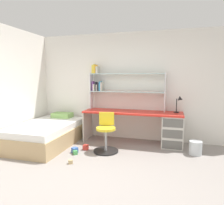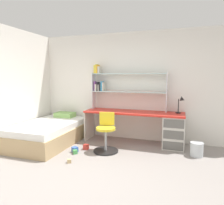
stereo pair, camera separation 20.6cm
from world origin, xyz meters
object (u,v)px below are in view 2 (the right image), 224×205
at_px(desk_lamp, 181,102).
at_px(toy_block_red_3, 86,147).
at_px(desk, 160,127).
at_px(waste_bin, 197,149).
at_px(swivel_chair, 106,136).
at_px(bed_platform, 49,133).
at_px(bookshelf_hutch, 118,84).
at_px(toy_block_blue_2, 75,149).
at_px(toy_block_natural_0, 69,161).
at_px(toy_block_green_1, 75,152).

height_order(desk_lamp, toy_block_red_3, desk_lamp).
xyz_separation_m(desk, waste_bin, (0.75, -0.41, -0.30)).
bearing_deg(swivel_chair, bed_platform, 176.92).
height_order(bookshelf_hutch, toy_block_blue_2, bookshelf_hutch).
relative_size(waste_bin, toy_block_natural_0, 3.86).
height_order(waste_bin, toy_block_blue_2, waste_bin).
bearing_deg(toy_block_green_1, swivel_chair, 33.23).
bearing_deg(toy_block_red_3, toy_block_green_1, -106.54).
xyz_separation_m(desk, toy_block_blue_2, (-1.64, -0.98, -0.38)).
bearing_deg(swivel_chair, bookshelf_hutch, 90.98).
distance_m(bed_platform, waste_bin, 3.25).
relative_size(desk, desk_lamp, 5.98).
distance_m(desk_lamp, waste_bin, 1.05).
distance_m(waste_bin, toy_block_natural_0, 2.47).
distance_m(desk_lamp, swivel_chair, 1.81).
relative_size(desk, toy_block_natural_0, 32.28).
relative_size(toy_block_natural_0, toy_block_red_3, 0.69).
relative_size(desk, bed_platform, 1.19).
height_order(swivel_chair, waste_bin, swivel_chair).
xyz_separation_m(desk, toy_block_green_1, (-1.58, -1.07, -0.40)).
height_order(toy_block_green_1, toy_block_blue_2, toy_block_blue_2).
bearing_deg(toy_block_red_3, toy_block_natural_0, -88.36).
bearing_deg(toy_block_blue_2, desk_lamp, 27.46).
bearing_deg(desk, desk_lamp, 12.77).
bearing_deg(desk_lamp, desk, -167.23).
bearing_deg(toy_block_green_1, bookshelf_hutch, 67.43).
xyz_separation_m(bookshelf_hutch, waste_bin, (1.81, -0.60, -1.25)).
distance_m(desk, swivel_chair, 1.27).
bearing_deg(bed_platform, toy_block_green_1, -25.36).
height_order(desk_lamp, toy_block_blue_2, desk_lamp).
bearing_deg(toy_block_red_3, desk_lamp, 23.98).
xyz_separation_m(desk, toy_block_red_3, (-1.49, -0.76, -0.38)).
xyz_separation_m(waste_bin, toy_block_red_3, (-2.24, -0.35, -0.09)).
relative_size(swivel_chair, toy_block_blue_2, 7.60).
relative_size(swivel_chair, waste_bin, 2.94).
xyz_separation_m(toy_block_natural_0, toy_block_green_1, (-0.11, 0.43, 0.00)).
bearing_deg(waste_bin, bookshelf_hutch, 161.67).
bearing_deg(toy_block_natural_0, toy_block_blue_2, 108.03).
relative_size(waste_bin, toy_block_green_1, 3.45).
bearing_deg(toy_block_blue_2, desk, 30.79).
height_order(waste_bin, toy_block_natural_0, waste_bin).
distance_m(desk, toy_block_blue_2, 1.95).
bearing_deg(toy_block_red_3, swivel_chair, 5.13).
relative_size(desk, toy_block_red_3, 22.34).
height_order(swivel_chair, toy_block_blue_2, swivel_chair).
bearing_deg(waste_bin, bed_platform, -175.91).
relative_size(bookshelf_hutch, bed_platform, 0.95).
xyz_separation_m(waste_bin, toy_block_natural_0, (-2.22, -1.09, -0.10)).
distance_m(swivel_chair, waste_bin, 1.83).
xyz_separation_m(bookshelf_hutch, swivel_chair, (0.02, -0.91, -1.06)).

